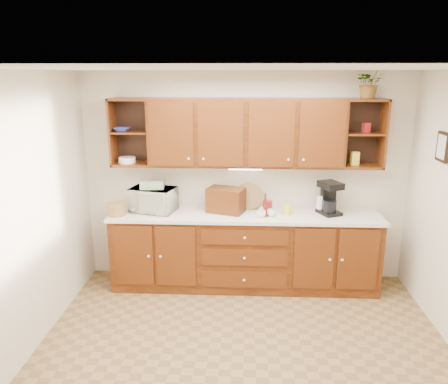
# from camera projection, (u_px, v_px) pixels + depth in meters

# --- Properties ---
(floor) EXTENTS (4.00, 4.00, 0.00)m
(floor) POSITION_uv_depth(u_px,v_px,m) (244.00, 356.00, 4.09)
(floor) COLOR olive
(floor) RESTS_ON ground
(ceiling) EXTENTS (4.00, 4.00, 0.00)m
(ceiling) POSITION_uv_depth(u_px,v_px,m) (247.00, 68.00, 3.41)
(ceiling) COLOR white
(ceiling) RESTS_ON back_wall
(back_wall) EXTENTS (4.00, 0.00, 4.00)m
(back_wall) POSITION_uv_depth(u_px,v_px,m) (245.00, 178.00, 5.44)
(back_wall) COLOR beige
(back_wall) RESTS_ON floor
(left_wall) EXTENTS (0.00, 3.50, 3.50)m
(left_wall) POSITION_uv_depth(u_px,v_px,m) (18.00, 222.00, 3.84)
(left_wall) COLOR beige
(left_wall) RESTS_ON floor
(base_cabinets) EXTENTS (3.20, 0.60, 0.90)m
(base_cabinets) POSITION_uv_depth(u_px,v_px,m) (244.00, 251.00, 5.37)
(base_cabinets) COLOR #381206
(base_cabinets) RESTS_ON floor
(countertop) EXTENTS (3.24, 0.64, 0.04)m
(countertop) POSITION_uv_depth(u_px,v_px,m) (245.00, 215.00, 5.24)
(countertop) COLOR silver
(countertop) RESTS_ON base_cabinets
(upper_cabinets) EXTENTS (3.20, 0.33, 0.80)m
(upper_cabinets) POSITION_uv_depth(u_px,v_px,m) (247.00, 133.00, 5.13)
(upper_cabinets) COLOR #381206
(upper_cabinets) RESTS_ON back_wall
(undercabinet_light) EXTENTS (0.40, 0.05, 0.02)m
(undercabinet_light) POSITION_uv_depth(u_px,v_px,m) (245.00, 169.00, 5.19)
(undercabinet_light) COLOR white
(undercabinet_light) RESTS_ON upper_cabinets
(framed_picture) EXTENTS (0.03, 0.24, 0.30)m
(framed_picture) POSITION_uv_depth(u_px,v_px,m) (443.00, 147.00, 4.38)
(framed_picture) COLOR black
(framed_picture) RESTS_ON right_wall
(wicker_basket) EXTENTS (0.26, 0.26, 0.15)m
(wicker_basket) POSITION_uv_depth(u_px,v_px,m) (116.00, 209.00, 5.16)
(wicker_basket) COLOR olive
(wicker_basket) RESTS_ON countertop
(microwave) EXTENTS (0.60, 0.47, 0.29)m
(microwave) POSITION_uv_depth(u_px,v_px,m) (153.00, 200.00, 5.29)
(microwave) COLOR #EDE8CC
(microwave) RESTS_ON countertop
(towel_stack) EXTENTS (0.30, 0.23, 0.08)m
(towel_stack) POSITION_uv_depth(u_px,v_px,m) (152.00, 185.00, 5.24)
(towel_stack) COLOR #CAD262
(towel_stack) RESTS_ON microwave
(wine_bottle) EXTENTS (0.07, 0.07, 0.28)m
(wine_bottle) POSITION_uv_depth(u_px,v_px,m) (170.00, 200.00, 5.29)
(wine_bottle) COLOR black
(wine_bottle) RESTS_ON countertop
(woven_tray) EXTENTS (0.34, 0.12, 0.33)m
(woven_tray) POSITION_uv_depth(u_px,v_px,m) (249.00, 208.00, 5.41)
(woven_tray) COLOR olive
(woven_tray) RESTS_ON countertop
(bread_box) EXTENTS (0.49, 0.39, 0.30)m
(bread_box) POSITION_uv_depth(u_px,v_px,m) (226.00, 200.00, 5.25)
(bread_box) COLOR #381206
(bread_box) RESTS_ON countertop
(mug_tree) EXTENTS (0.23, 0.24, 0.28)m
(mug_tree) POSITION_uv_depth(u_px,v_px,m) (265.00, 212.00, 5.14)
(mug_tree) COLOR #381206
(mug_tree) RESTS_ON countertop
(canister_red) EXTENTS (0.12, 0.12, 0.15)m
(canister_red) POSITION_uv_depth(u_px,v_px,m) (267.00, 207.00, 5.24)
(canister_red) COLOR maroon
(canister_red) RESTS_ON countertop
(canister_white) EXTENTS (0.08, 0.08, 0.20)m
(canister_white) POSITION_uv_depth(u_px,v_px,m) (320.00, 204.00, 5.26)
(canister_white) COLOR white
(canister_white) RESTS_ON countertop
(canister_yellow) EXTENTS (0.09, 0.09, 0.12)m
(canister_yellow) POSITION_uv_depth(u_px,v_px,m) (287.00, 210.00, 5.18)
(canister_yellow) COLOR gold
(canister_yellow) RESTS_ON countertop
(coffee_maker) EXTENTS (0.30, 0.34, 0.39)m
(coffee_maker) POSITION_uv_depth(u_px,v_px,m) (329.00, 198.00, 5.19)
(coffee_maker) COLOR black
(coffee_maker) RESTS_ON countertop
(bowl_stack) EXTENTS (0.20, 0.20, 0.05)m
(bowl_stack) POSITION_uv_depth(u_px,v_px,m) (122.00, 130.00, 5.15)
(bowl_stack) COLOR #2A369B
(bowl_stack) RESTS_ON upper_cabinets
(plate_stack) EXTENTS (0.25, 0.25, 0.07)m
(plate_stack) POSITION_uv_depth(u_px,v_px,m) (127.00, 160.00, 5.26)
(plate_stack) COLOR white
(plate_stack) RESTS_ON upper_cabinets
(pantry_box_yellow) EXTENTS (0.09, 0.08, 0.16)m
(pantry_box_yellow) POSITION_uv_depth(u_px,v_px,m) (355.00, 158.00, 5.13)
(pantry_box_yellow) COLOR gold
(pantry_box_yellow) RESTS_ON upper_cabinets
(pantry_box_red) EXTENTS (0.09, 0.09, 0.12)m
(pantry_box_red) POSITION_uv_depth(u_px,v_px,m) (366.00, 128.00, 5.03)
(pantry_box_red) COLOR maroon
(pantry_box_red) RESTS_ON upper_cabinets
(potted_plant) EXTENTS (0.32, 0.28, 0.35)m
(potted_plant) POSITION_uv_depth(u_px,v_px,m) (370.00, 83.00, 4.86)
(potted_plant) COLOR #999999
(potted_plant) RESTS_ON upper_cabinets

